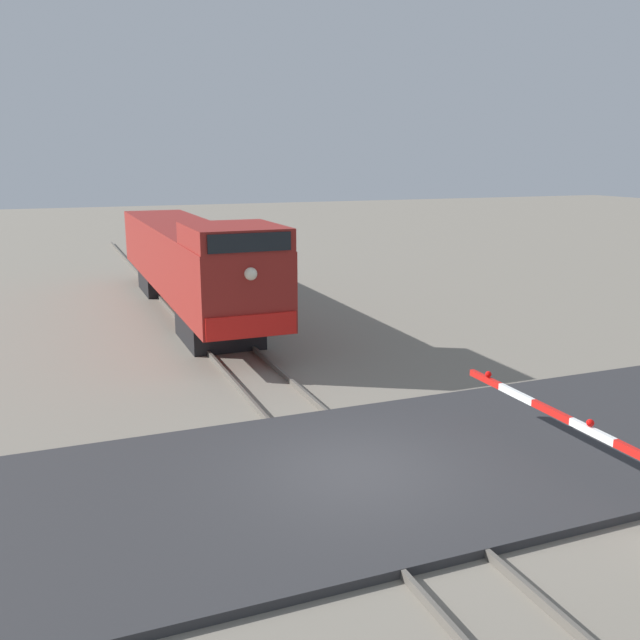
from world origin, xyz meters
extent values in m
plane|color=gray|center=(0.00, 0.00, 0.00)|extent=(160.00, 160.00, 0.00)
cube|color=#59544C|center=(-0.72, 0.00, 0.07)|extent=(0.08, 80.00, 0.15)
cube|color=#59544C|center=(0.72, 0.00, 0.07)|extent=(0.08, 80.00, 0.15)
cube|color=#2D2D30|center=(0.00, 0.00, 0.08)|extent=(36.00, 6.38, 0.16)
cube|color=black|center=(0.00, 10.86, 0.53)|extent=(2.32, 3.20, 1.05)
cube|color=black|center=(0.00, 20.41, 0.53)|extent=(2.32, 3.20, 1.05)
cube|color=maroon|center=(0.00, 15.63, 2.22)|extent=(2.72, 17.38, 2.33)
cube|color=maroon|center=(0.00, 8.64, 3.70)|extent=(2.67, 3.38, 0.64)
cube|color=black|center=(0.00, 6.92, 3.70)|extent=(2.32, 0.06, 0.51)
cube|color=red|center=(0.00, 6.91, 1.40)|extent=(2.59, 0.08, 0.64)
sphere|color=#F2EACC|center=(0.00, 6.90, 2.86)|extent=(0.36, 0.36, 0.36)
cube|color=red|center=(3.69, -3.12, 1.15)|extent=(0.10, 1.08, 0.14)
cube|color=white|center=(3.69, -2.03, 1.15)|extent=(0.10, 1.08, 0.14)
cube|color=red|center=(3.69, -0.95, 1.15)|extent=(0.10, 1.08, 0.14)
cube|color=white|center=(3.69, 0.13, 1.15)|extent=(0.10, 1.08, 0.14)
cube|color=red|center=(3.69, 1.21, 1.15)|extent=(0.10, 1.08, 0.14)
sphere|color=red|center=(3.69, -1.96, 1.29)|extent=(0.14, 0.14, 0.14)
sphere|color=red|center=(3.69, 1.12, 1.29)|extent=(0.14, 0.14, 0.14)
camera|label=1|loc=(-5.11, -10.97, 5.90)|focal=38.88mm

